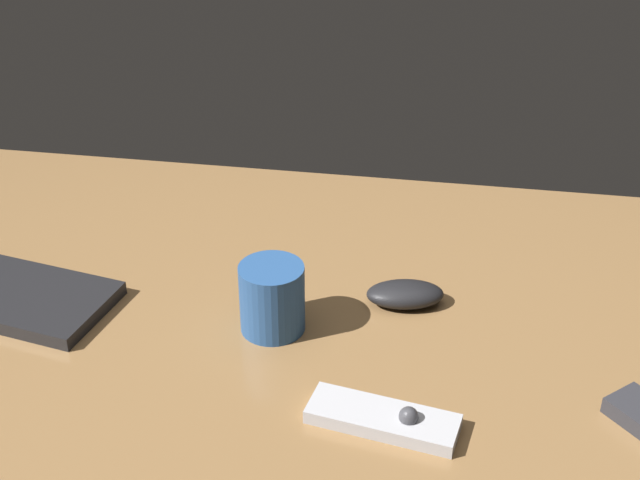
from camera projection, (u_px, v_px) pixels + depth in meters
The scene contains 4 objects.
desk at pixel (252, 314), 121.04cm from camera, with size 140.00×84.00×2.00cm, color olive.
computer_mouse at pixel (405, 294), 120.44cm from camera, with size 10.52×5.76×3.24cm, color black.
media_remote at pixel (384, 419), 100.14cm from camera, with size 17.87×8.49×3.21cm.
coffee_mug at pixel (272, 298), 114.22cm from camera, with size 8.47×8.47×9.37cm, color #28518C.
Camera 1 is at (25.75, -96.08, 71.32)cm, focal length 49.88 mm.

